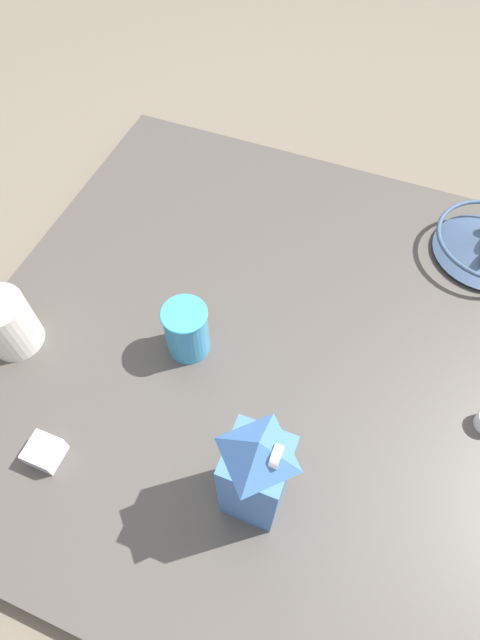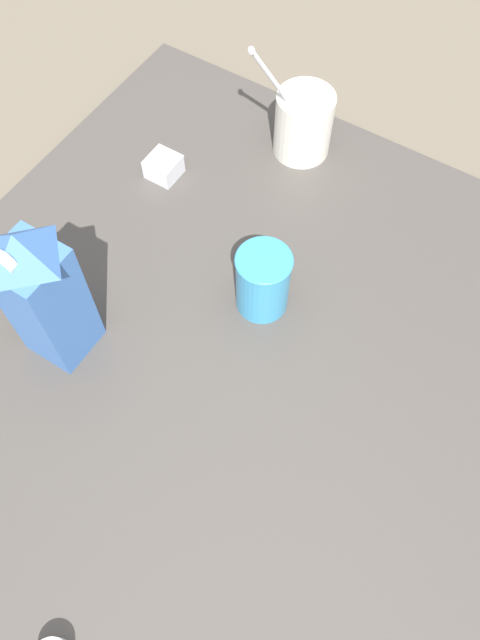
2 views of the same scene
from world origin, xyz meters
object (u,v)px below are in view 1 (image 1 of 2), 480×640
drinking_cup (187,330)px  spice_jar (45,452)px  yogurt_tub (5,321)px  milk_carton (256,473)px

drinking_cup → spice_jar: size_ratio=2.21×
yogurt_tub → drinking_cup: yogurt_tub is taller
yogurt_tub → drinking_cup: (0.11, -0.33, -0.01)m
spice_jar → drinking_cup: bearing=-25.4°
yogurt_tub → spice_jar: yogurt_tub is taller
yogurt_tub → milk_carton: bearing=-101.5°
milk_carton → spice_jar: (-0.07, 0.37, -0.12)m
milk_carton → drinking_cup: milk_carton is taller
yogurt_tub → spice_jar: bearing=-133.8°
drinking_cup → spice_jar: 0.33m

